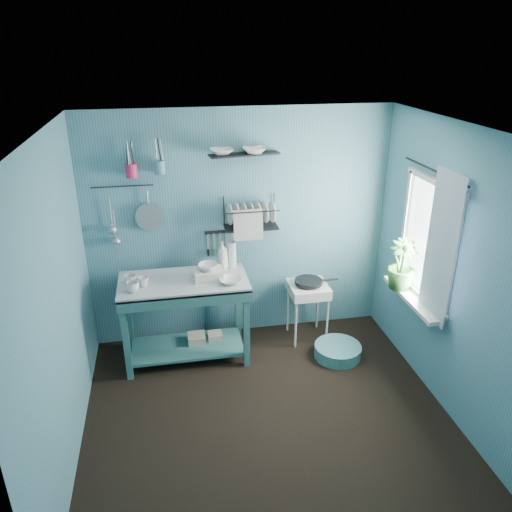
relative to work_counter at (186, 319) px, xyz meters
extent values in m
plane|color=black|center=(0.64, -1.07, -0.45)|extent=(3.20, 3.20, 0.00)
plane|color=silver|center=(0.64, -1.07, 2.05)|extent=(3.20, 3.20, 0.00)
plane|color=#3D6D7D|center=(0.64, 0.43, 0.80)|extent=(3.20, 0.00, 3.20)
plane|color=#3D6D7D|center=(0.64, -2.57, 0.80)|extent=(3.20, 0.00, 3.20)
plane|color=#3D6D7D|center=(-0.96, -1.07, 0.80)|extent=(0.00, 3.00, 3.00)
plane|color=#3D6D7D|center=(2.24, -1.07, 0.80)|extent=(0.00, 3.00, 3.00)
cube|color=#2D5E5E|center=(0.00, 0.00, 0.00)|extent=(1.32, 0.74, 0.90)
imported|color=silver|center=(-0.48, -0.16, 0.50)|extent=(0.12, 0.12, 0.10)
imported|color=silver|center=(-0.38, -0.06, 0.50)|extent=(0.14, 0.14, 0.09)
imported|color=silver|center=(-0.50, 0.00, 0.50)|extent=(0.17, 0.17, 0.10)
cube|color=beige|center=(0.25, -0.02, 0.50)|extent=(0.28, 0.22, 0.10)
imported|color=silver|center=(0.25, -0.02, 0.58)|extent=(0.19, 0.19, 0.06)
imported|color=beige|center=(0.42, 0.20, 0.60)|extent=(0.11, 0.12, 0.30)
cylinder|color=silver|center=(0.52, 0.22, 0.59)|extent=(0.09, 0.09, 0.28)
imported|color=silver|center=(0.45, -0.15, 0.48)|extent=(0.22, 0.22, 0.05)
cube|color=beige|center=(1.34, 0.13, -0.12)|extent=(0.43, 0.43, 0.66)
cylinder|color=black|center=(1.34, 0.13, 0.25)|extent=(0.30, 0.30, 0.03)
cube|color=black|center=(0.42, 0.40, 0.78)|extent=(0.32, 0.03, 0.03)
cube|color=black|center=(0.74, 0.30, 1.00)|extent=(0.56, 0.26, 0.32)
cube|color=black|center=(0.68, 0.33, 1.60)|extent=(0.72, 0.27, 0.01)
imported|color=silver|center=(0.45, 0.33, 1.56)|extent=(0.26, 0.26, 0.06)
imported|color=silver|center=(0.78, 0.33, 1.60)|extent=(0.26, 0.26, 0.06)
cylinder|color=#B3214B|center=(-0.41, 0.35, 1.49)|extent=(0.11, 0.11, 0.13)
cylinder|color=teal|center=(-0.15, 0.35, 1.51)|extent=(0.11, 0.11, 0.13)
cylinder|color=#A1A4A9|center=(-0.29, 0.38, 1.00)|extent=(0.28, 0.03, 0.28)
cylinder|color=#A1A4A9|center=(-0.66, 0.39, 1.06)|extent=(0.01, 0.01, 0.30)
cylinder|color=#A1A4A9|center=(-0.63, 0.39, 0.94)|extent=(0.01, 0.01, 0.30)
cylinder|color=black|center=(-0.52, 0.40, 1.32)|extent=(0.60, 0.01, 0.01)
plane|color=white|center=(2.23, -0.62, 0.95)|extent=(0.00, 1.10, 1.10)
cube|color=beige|center=(2.14, -0.62, 0.36)|extent=(0.16, 0.95, 0.04)
plane|color=silver|center=(2.16, -0.92, 1.00)|extent=(0.00, 1.35, 1.35)
cylinder|color=black|center=(2.18, -0.62, 1.60)|extent=(0.02, 1.05, 0.02)
imported|color=#356F2C|center=(2.09, -0.43, 0.63)|extent=(0.29, 0.29, 0.50)
cube|color=gray|center=(0.10, 0.05, -0.34)|extent=(0.18, 0.18, 0.22)
cube|color=gray|center=(0.30, 0.08, -0.35)|extent=(0.15, 0.15, 0.20)
cylinder|color=teal|center=(1.56, -0.30, -0.39)|extent=(0.49, 0.49, 0.13)
camera|label=1|loc=(-0.12, -4.48, 2.65)|focal=35.00mm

